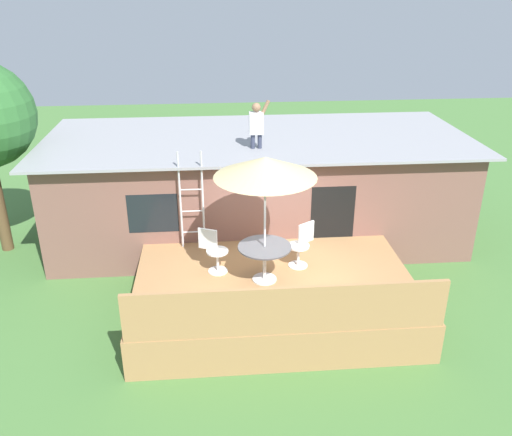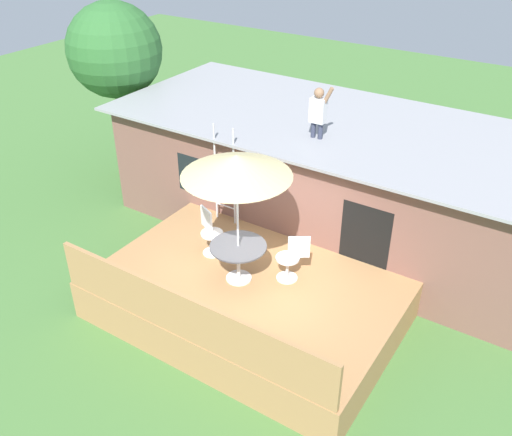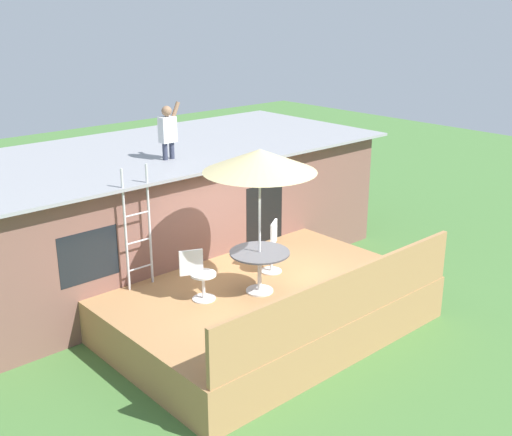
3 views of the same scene
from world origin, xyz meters
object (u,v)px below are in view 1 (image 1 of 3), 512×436
Objects in this scene: patio_chair_left at (214,251)px; patio_umbrella at (265,167)px; step_ladder at (192,200)px; patio_table at (265,254)px; patio_chair_right at (301,245)px; person_figure at (257,122)px.

patio_umbrella is at bearing 0.00° from patio_chair_left.
step_ladder is (-1.42, 1.58, -1.25)m from patio_umbrella.
patio_chair_left is at bearing 155.83° from patio_table.
patio_chair_right is at bearing 33.82° from patio_table.
person_figure reaches higher than patio_table.
patio_chair_right is at bearing 27.50° from patio_chair_left.
patio_table is at bearing 0.00° from patio_chair_left.
step_ladder is at bearing 135.36° from patio_chair_left.
patio_table is 2.19m from step_ladder.
patio_chair_right is (1.79, 0.10, 0.00)m from patio_chair_left.
patio_table is at bearing -91.76° from person_figure.
person_figure is at bearing 89.53° from patio_chair_left.
patio_umbrella is 2.17m from patio_chair_left.
step_ladder is 2.35m from person_figure.
patio_umbrella is 2.76× the size of patio_chair_left.
patio_chair_left reaches higher than patio_table.
patio_umbrella is at bearing -91.76° from person_figure.
patio_chair_left is at bearing 155.83° from patio_umbrella.
patio_chair_left is 1.00× the size of patio_chair_right.
patio_chair_left and patio_chair_right have the same top height.
person_figure is (1.50, 1.18, 1.38)m from step_ladder.
patio_chair_right is at bearing -71.85° from person_figure.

